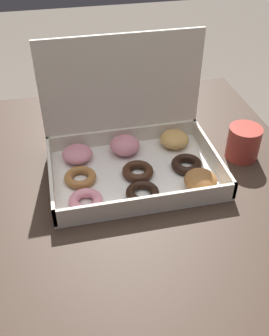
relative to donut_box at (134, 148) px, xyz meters
name	(u,v)px	position (x,y,z in m)	size (l,w,h in m)	color
ground_plane	(129,331)	(-0.03, -0.05, -0.78)	(8.00, 8.00, 0.00)	#6B6054
dining_table	(127,208)	(-0.03, -0.05, -0.16)	(0.92, 0.97, 0.73)	#38281E
donut_box	(134,148)	(0.00, 0.00, 0.00)	(0.42, 0.29, 0.31)	silver
coffee_mug	(243,142)	(0.29, -0.02, -0.01)	(0.09, 0.09, 0.09)	#A3382D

